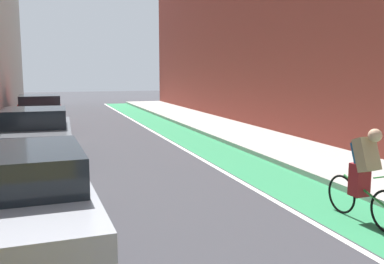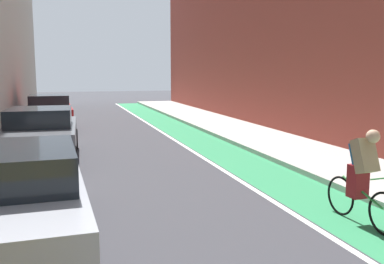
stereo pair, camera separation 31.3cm
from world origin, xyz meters
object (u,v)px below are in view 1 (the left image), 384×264
Objects in this scene: parked_sedan_gray at (35,134)px; parked_sedan_red at (40,112)px; parked_sedan_silver at (23,199)px; cyclist_mid at (364,173)px.

parked_sedan_gray is 7.11m from parked_sedan_red.
parked_sedan_silver is 2.74× the size of cyclist_mid.
parked_sedan_gray is 0.97× the size of parked_sedan_red.
parked_sedan_silver is at bearing -89.97° from parked_sedan_gray.
cyclist_mid is (5.36, -0.46, 0.07)m from parked_sedan_silver.
cyclist_mid reaches higher than parked_sedan_silver.
parked_sedan_red is 2.67× the size of cyclist_mid.
parked_sedan_gray is 2.59× the size of cyclist_mid.
cyclist_mid is at bearing -52.35° from parked_sedan_gray.
parked_sedan_silver and parked_sedan_gray have the same top height.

